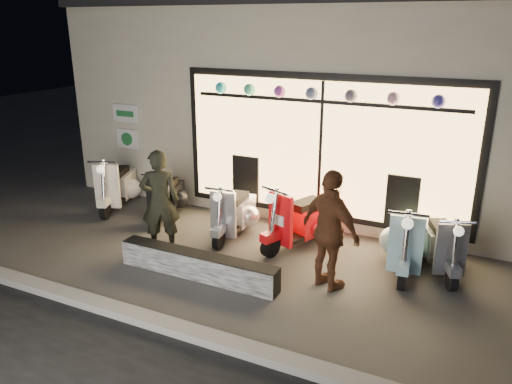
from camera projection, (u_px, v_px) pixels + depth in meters
ground at (232, 262)px, 8.10m from camera, size 40.00×40.00×0.00m
kerb at (157, 323)px, 6.38m from camera, size 40.00×0.25×0.12m
shop_building at (331, 94)px, 11.67m from camera, size 10.20×6.23×4.20m
graffiti_barrier at (198, 265)px, 7.58m from camera, size 2.63×0.28×0.40m
scooter_silver at (236, 212)px, 9.12m from camera, size 0.54×1.44×1.03m
scooter_red at (304, 219)px, 8.67m from camera, size 0.88×1.54×1.12m
scooter_black at (168, 195)px, 10.02m from camera, size 0.70×1.39×1.00m
scooter_cream at (118, 185)px, 10.51m from camera, size 0.87×1.55×1.12m
scooter_blue at (407, 239)px, 7.88m from camera, size 0.61×1.57×1.12m
scooter_grey at (440, 243)px, 7.83m from camera, size 0.78×1.40×1.01m
man at (160, 201)px, 8.28m from camera, size 0.77×0.70×1.76m
woman at (330, 231)px, 7.07m from camera, size 1.13×0.87×1.79m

